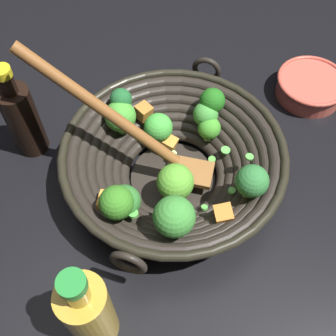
{
  "coord_description": "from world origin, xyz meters",
  "views": [
    {
      "loc": [
        -0.29,
        0.25,
        0.63
      ],
      "look_at": [
        0.01,
        0.0,
        0.03
      ],
      "focal_mm": 45.24,
      "sensor_mm": 36.0,
      "label": 1
    }
  ],
  "objects": [
    {
      "name": "ground_plane",
      "position": [
        0.0,
        0.0,
        0.0
      ],
      "size": [
        4.0,
        4.0,
        0.0
      ],
      "primitive_type": "plane",
      "color": "black"
    },
    {
      "name": "wok",
      "position": [
        -0.0,
        0.0,
        0.06
      ],
      "size": [
        0.36,
        0.36,
        0.26
      ],
      "color": "black",
      "rests_on": "ground"
    },
    {
      "name": "soy_sauce_bottle",
      "position": [
        0.22,
        0.15,
        0.08
      ],
      "size": [
        0.06,
        0.06,
        0.19
      ],
      "color": "black",
      "rests_on": "ground"
    },
    {
      "name": "cooking_oil_bottle",
      "position": [
        -0.12,
        0.24,
        0.08
      ],
      "size": [
        0.06,
        0.06,
        0.2
      ],
      "color": "gold",
      "rests_on": "ground"
    },
    {
      "name": "prep_bowl",
      "position": [
        -0.02,
        -0.34,
        0.02
      ],
      "size": [
        0.14,
        0.14,
        0.04
      ],
      "color": "#D15647",
      "rests_on": "ground"
    }
  ]
}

